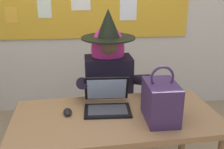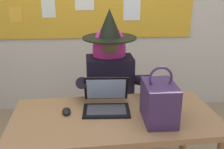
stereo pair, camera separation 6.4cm
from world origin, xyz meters
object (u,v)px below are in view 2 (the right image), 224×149
object	(u,v)px
desk_main	(115,127)
computer_mouse	(66,111)
chair_at_desk	(109,101)
handbag	(159,102)
person_costumed	(110,79)
laptop	(106,102)

from	to	relation	value
desk_main	computer_mouse	size ratio (longest dim) A/B	14.06
chair_at_desk	handbag	distance (m)	0.92
desk_main	handbag	world-z (taller)	handbag
handbag	computer_mouse	bearing A→B (deg)	167.51
person_costumed	laptop	xyz separation A→B (m)	(-0.06, -0.47, -0.00)
chair_at_desk	handbag	size ratio (longest dim) A/B	2.40
handbag	desk_main	bearing A→B (deg)	163.37
chair_at_desk	handbag	bearing A→B (deg)	16.33
desk_main	person_costumed	bearing A→B (deg)	89.31
laptop	desk_main	bearing A→B (deg)	-63.41
person_costumed	computer_mouse	xyz separation A→B (m)	(-0.34, -0.53, -0.03)
computer_mouse	desk_main	bearing A→B (deg)	-14.98
laptop	computer_mouse	world-z (taller)	laptop
computer_mouse	handbag	size ratio (longest dim) A/B	0.28
desk_main	chair_at_desk	bearing A→B (deg)	89.97
desk_main	person_costumed	distance (m)	0.60
chair_at_desk	person_costumed	xyz separation A→B (m)	(0.01, -0.12, 0.28)
chair_at_desk	desk_main	bearing A→B (deg)	-3.35
laptop	computer_mouse	bearing A→B (deg)	-164.70
laptop	handbag	bearing A→B (deg)	-28.71
computer_mouse	laptop	bearing A→B (deg)	6.86
person_costumed	laptop	distance (m)	0.47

